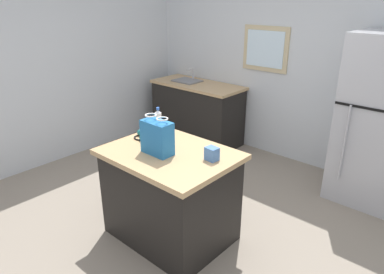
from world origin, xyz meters
name	(u,v)px	position (x,y,z in m)	size (l,w,h in m)	color
ground	(183,232)	(0.00, 0.00, 0.00)	(5.96, 5.96, 0.00)	gray
back_wall	(302,61)	(-0.01, 2.28, 1.37)	(4.96, 0.13, 2.74)	silver
left_wall	(39,62)	(-2.48, 0.00, 1.37)	(0.10, 4.57, 2.74)	silver
kitchen_island	(170,195)	(-0.06, -0.10, 0.44)	(1.14, 0.87, 0.88)	black
refrigerator	(380,122)	(1.12, 1.86, 0.91)	(0.77, 0.73, 1.83)	#B7B7BC
sink_counter	(197,111)	(-1.47, 1.91, 0.47)	(1.44, 0.64, 1.10)	black
shopping_bag	(157,137)	(-0.11, -0.19, 1.03)	(0.28, 0.15, 0.34)	#236BAD
small_box	(212,154)	(0.33, 0.02, 0.94)	(0.10, 0.09, 0.11)	#4775B7
bottle	(158,122)	(-0.45, 0.14, 1.00)	(0.07, 0.07, 0.27)	white
ear_defenders	(141,136)	(-0.48, -0.05, 0.90)	(0.21, 0.21, 0.06)	black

